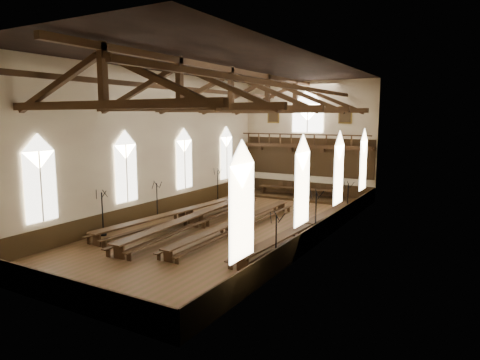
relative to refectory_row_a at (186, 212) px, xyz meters
The scene contains 21 objects.
ground 3.58m from the refectory_row_a, ahead, with size 26.00×26.00×0.00m, color brown.
room_walls 6.86m from the refectory_row_a, ahead, with size 26.00×26.00×26.00m.
wainscot_band 3.53m from the refectory_row_a, ahead, with size 12.00×26.00×1.20m.
side_windows 4.74m from the refectory_row_a, ahead, with size 11.85×19.80×4.50m.
end_window 14.93m from the refectory_row_a, 74.70° to the left, with size 2.80×0.12×3.80m.
minstrels_gallery 13.56m from the refectory_row_a, 74.42° to the left, with size 11.80×1.24×3.70m.
portraits 14.88m from the refectory_row_a, 74.70° to the left, with size 7.75×0.09×1.45m.
roof_trusses 8.41m from the refectory_row_a, ahead, with size 11.70×25.70×2.80m.
refectory_row_a is the anchor object (origin of this frame).
refectory_row_b 1.67m from the refectory_row_a, 30.75° to the right, with size 2.09×15.02×0.81m.
refectory_row_c 4.33m from the refectory_row_a, ahead, with size 1.37×13.68×0.67m.
refectory_row_d 8.42m from the refectory_row_a, ahead, with size 1.92×14.67×0.77m.
dais 11.96m from the refectory_row_a, 72.62° to the left, with size 11.40×2.96×0.20m, color #33230F.
high_table 11.95m from the refectory_row_a, 72.62° to the left, with size 7.34×1.42×0.68m.
high_chairs 12.64m from the refectory_row_a, 73.59° to the left, with size 4.94×0.45×0.97m.
candelabrum_left_near 5.75m from the refectory_row_a, 110.60° to the right, with size 0.82×0.79×2.73m.
candelabrum_left_mid 2.11m from the refectory_row_a, 163.98° to the right, with size 0.78×0.77×2.62m.
candelabrum_left_far 7.32m from the refectory_row_a, 106.03° to the left, with size 0.80×0.81×2.71m.
candelabrum_right_near 10.46m from the refectory_row_a, 29.78° to the right, with size 0.74×0.80×2.63m.
candelabrum_right_mid 9.09m from the refectory_row_a, ahead, with size 0.86×0.85×2.89m.
candelabrum_right_far 11.17m from the refectory_row_a, 35.64° to the left, with size 0.74×0.75×2.51m.
Camera 1 is at (13.61, -22.53, 6.90)m, focal length 32.00 mm.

